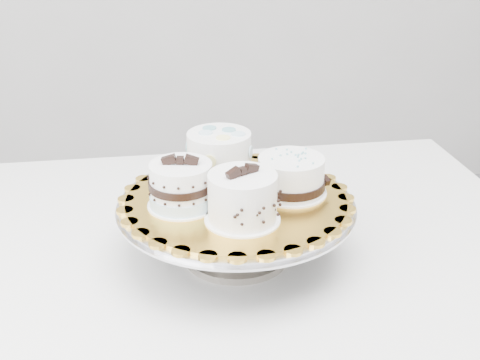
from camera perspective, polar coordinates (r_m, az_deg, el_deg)
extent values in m
cube|color=white|center=(1.07, -4.17, -6.94)|extent=(1.33, 0.94, 0.04)
cube|color=white|center=(1.71, 15.11, -9.42)|extent=(0.05, 0.05, 0.71)
cylinder|color=gray|center=(1.02, -0.35, -6.88)|extent=(0.18, 0.18, 0.01)
cylinder|color=gray|center=(1.00, -0.35, -4.88)|extent=(0.11, 0.11, 0.09)
cylinder|color=silver|center=(0.97, -0.36, -2.20)|extent=(0.38, 0.38, 0.01)
cylinder|color=silver|center=(0.97, -0.36, -2.37)|extent=(0.39, 0.39, 0.00)
cylinder|color=gold|center=(0.97, -0.36, -1.79)|extent=(0.44, 0.44, 0.01)
cylinder|color=white|center=(0.90, 0.23, -3.73)|extent=(0.11, 0.11, 0.00)
cylinder|color=white|center=(0.88, 0.24, -1.61)|extent=(0.13, 0.13, 0.07)
cylinder|color=white|center=(0.95, -5.50, -2.33)|extent=(0.11, 0.11, 0.00)
cylinder|color=white|center=(0.93, -5.59, -0.40)|extent=(0.12, 0.12, 0.07)
cylinder|color=silver|center=(0.94, -5.53, -1.76)|extent=(0.10, 0.10, 0.02)
cylinder|color=black|center=(0.93, -5.59, -0.33)|extent=(0.10, 0.10, 0.01)
cylinder|color=white|center=(1.04, -1.95, 0.44)|extent=(0.12, 0.12, 0.00)
cylinder|color=white|center=(1.03, -1.98, 2.45)|extent=(0.14, 0.14, 0.08)
cylinder|color=white|center=(0.99, 4.79, -1.10)|extent=(0.12, 0.12, 0.00)
cylinder|color=white|center=(0.97, 4.85, 0.52)|extent=(0.12, 0.12, 0.06)
cylinder|color=black|center=(0.98, 4.82, -0.29)|extent=(0.11, 0.11, 0.01)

